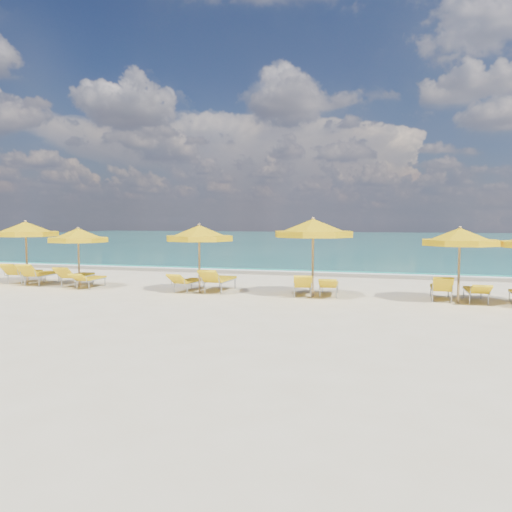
# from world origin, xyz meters

# --- Properties ---
(ground_plane) EXTENTS (120.00, 120.00, 0.00)m
(ground_plane) POSITION_xyz_m (0.00, 0.00, 0.00)
(ground_plane) COLOR beige
(ocean) EXTENTS (120.00, 80.00, 0.30)m
(ocean) POSITION_xyz_m (0.00, 48.00, 0.00)
(ocean) COLOR #15776C
(ocean) RESTS_ON ground
(wet_sand_band) EXTENTS (120.00, 2.60, 0.01)m
(wet_sand_band) POSITION_xyz_m (0.00, 7.40, 0.00)
(wet_sand_band) COLOR tan
(wet_sand_band) RESTS_ON ground
(foam_line) EXTENTS (120.00, 1.20, 0.03)m
(foam_line) POSITION_xyz_m (0.00, 8.20, 0.00)
(foam_line) COLOR white
(foam_line) RESTS_ON ground
(whitecap_near) EXTENTS (14.00, 0.36, 0.05)m
(whitecap_near) POSITION_xyz_m (-6.00, 17.00, 0.00)
(whitecap_near) COLOR white
(whitecap_near) RESTS_ON ground
(whitecap_far) EXTENTS (18.00, 0.30, 0.05)m
(whitecap_far) POSITION_xyz_m (8.00, 24.00, 0.00)
(whitecap_far) COLOR white
(whitecap_far) RESTS_ON ground
(umbrella_1) EXTENTS (3.23, 3.23, 2.49)m
(umbrella_1) POSITION_xyz_m (-8.93, 0.33, 2.13)
(umbrella_1) COLOR #A68453
(umbrella_1) RESTS_ON ground
(umbrella_2) EXTENTS (2.70, 2.70, 2.25)m
(umbrella_2) POSITION_xyz_m (-6.36, 0.02, 1.92)
(umbrella_2) COLOR #A68453
(umbrella_2) RESTS_ON ground
(umbrella_3) EXTENTS (2.56, 2.56, 2.38)m
(umbrella_3) POSITION_xyz_m (-1.60, 0.06, 2.03)
(umbrella_3) COLOR #A68453
(umbrella_3) RESTS_ON ground
(umbrella_4) EXTENTS (2.74, 2.74, 2.59)m
(umbrella_4) POSITION_xyz_m (2.29, 0.19, 2.21)
(umbrella_4) COLOR #A68453
(umbrella_4) RESTS_ON ground
(umbrella_5) EXTENTS (2.91, 2.91, 2.32)m
(umbrella_5) POSITION_xyz_m (6.69, 0.20, 1.97)
(umbrella_5) COLOR #A68453
(umbrella_5) RESTS_ON ground
(lounger_1_left) EXTENTS (0.83, 1.97, 0.87)m
(lounger_1_left) POSITION_xyz_m (-9.46, 0.79, 0.24)
(lounger_1_left) COLOR #A5A8AD
(lounger_1_left) RESTS_ON ground
(lounger_1_right) EXTENTS (0.85, 2.01, 0.90)m
(lounger_1_right) POSITION_xyz_m (-8.40, 0.48, 0.24)
(lounger_1_right) COLOR #A5A8AD
(lounger_1_right) RESTS_ON ground
(lounger_2_left) EXTENTS (0.73, 1.91, 0.82)m
(lounger_2_left) POSITION_xyz_m (-6.83, 0.53, 0.23)
(lounger_2_left) COLOR #A5A8AD
(lounger_2_left) RESTS_ON ground
(lounger_2_right) EXTENTS (0.61, 1.71, 0.64)m
(lounger_2_right) POSITION_xyz_m (-6.00, 0.18, 0.20)
(lounger_2_right) COLOR #A5A8AD
(lounger_2_right) RESTS_ON ground
(lounger_3_left) EXTENTS (0.79, 1.79, 0.71)m
(lounger_3_left) POSITION_xyz_m (-2.14, 0.37, 0.21)
(lounger_3_left) COLOR #A5A8AD
(lounger_3_left) RESTS_ON ground
(lounger_3_right) EXTENTS (0.74, 2.05, 0.89)m
(lounger_3_right) POSITION_xyz_m (-1.06, 0.58, 0.25)
(lounger_3_right) COLOR #A5A8AD
(lounger_3_right) RESTS_ON ground
(lounger_4_left) EXTENTS (0.92, 1.85, 0.79)m
(lounger_4_left) POSITION_xyz_m (1.91, 0.44, 0.22)
(lounger_4_left) COLOR #A5A8AD
(lounger_4_left) RESTS_ON ground
(lounger_4_right) EXTENTS (0.74, 1.85, 0.69)m
(lounger_4_right) POSITION_xyz_m (2.76, 0.66, 0.21)
(lounger_4_right) COLOR #A5A8AD
(lounger_4_right) RESTS_ON ground
(lounger_5_left) EXTENTS (0.63, 1.78, 0.84)m
(lounger_5_left) POSITION_xyz_m (6.24, 0.75, 0.22)
(lounger_5_left) COLOR #A5A8AD
(lounger_5_left) RESTS_ON ground
(lounger_5_right) EXTENTS (0.63, 1.78, 0.67)m
(lounger_5_right) POSITION_xyz_m (7.24, 0.64, 0.21)
(lounger_5_right) COLOR #A5A8AD
(lounger_5_right) RESTS_ON ground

